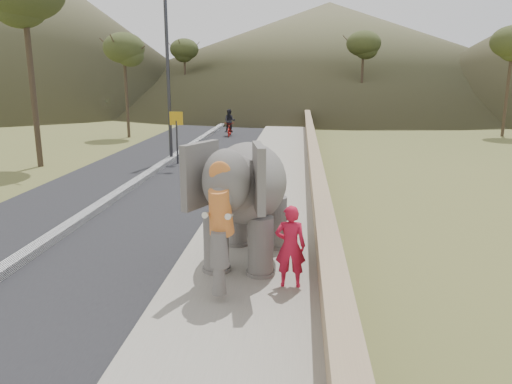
% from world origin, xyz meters
% --- Properties ---
extents(ground, '(160.00, 160.00, 0.00)m').
position_xyz_m(ground, '(0.00, 0.00, 0.00)').
color(ground, olive).
rests_on(ground, ground).
extents(road, '(7.00, 120.00, 0.03)m').
position_xyz_m(road, '(-5.00, 10.00, 0.01)').
color(road, black).
rests_on(road, ground).
extents(median, '(0.35, 120.00, 0.22)m').
position_xyz_m(median, '(-5.00, 10.00, 0.11)').
color(median, black).
rests_on(median, ground).
extents(walkway, '(3.00, 120.00, 0.15)m').
position_xyz_m(walkway, '(0.00, 10.00, 0.07)').
color(walkway, '#9E9687').
rests_on(walkway, ground).
extents(parapet, '(0.30, 120.00, 1.10)m').
position_xyz_m(parapet, '(1.65, 10.00, 0.55)').
color(parapet, tan).
rests_on(parapet, ground).
extents(lamppost, '(1.76, 0.36, 8.00)m').
position_xyz_m(lamppost, '(-4.69, 16.23, 4.87)').
color(lamppost, '#333438').
rests_on(lamppost, ground).
extents(signboard, '(0.60, 0.08, 2.40)m').
position_xyz_m(signboard, '(-4.50, 15.45, 1.64)').
color(signboard, '#2D2D33').
rests_on(signboard, ground).
extents(distant_car, '(4.54, 2.88, 1.44)m').
position_xyz_m(distant_car, '(17.59, 36.87, 0.72)').
color(distant_car, silver).
rests_on(distant_car, ground).
extents(hill_far, '(80.00, 80.00, 14.00)m').
position_xyz_m(hill_far, '(5.00, 70.00, 7.00)').
color(hill_far, brown).
rests_on(hill_far, ground).
extents(elephant_and_man, '(2.40, 3.90, 2.68)m').
position_xyz_m(elephant_and_man, '(0.02, 3.42, 1.48)').
color(elephant_and_man, slate).
rests_on(elephant_and_man, ground).
extents(motorcyclist, '(0.77, 1.82, 1.78)m').
position_xyz_m(motorcyclist, '(-3.53, 25.88, 0.68)').
color(motorcyclist, maroon).
rests_on(motorcyclist, ground).
extents(trees, '(47.40, 43.13, 8.95)m').
position_xyz_m(trees, '(2.15, 27.20, 3.85)').
color(trees, '#473828').
rests_on(trees, ground).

